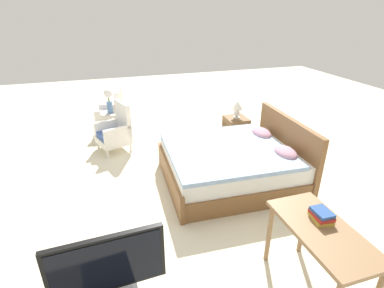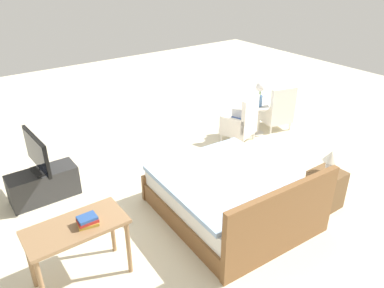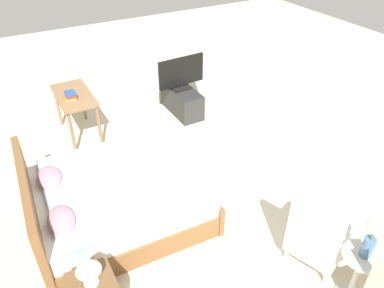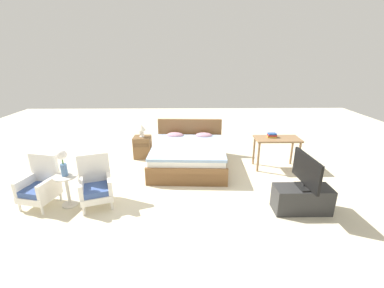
{
  "view_description": "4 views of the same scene",
  "coord_description": "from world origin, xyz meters",
  "px_view_note": "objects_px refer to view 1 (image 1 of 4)",
  "views": [
    {
      "loc": [
        3.77,
        -0.92,
        2.53
      ],
      "look_at": [
        0.04,
        0.24,
        0.71
      ],
      "focal_mm": 28.0,
      "sensor_mm": 36.0,
      "label": 1
    },
    {
      "loc": [
        2.97,
        3.97,
        3.25
      ],
      "look_at": [
        0.05,
        -0.05,
        0.71
      ],
      "focal_mm": 35.0,
      "sensor_mm": 36.0,
      "label": 2
    },
    {
      "loc": [
        -3.29,
        1.7,
        3.4
      ],
      "look_at": [
        -0.02,
        -0.11,
        0.82
      ],
      "focal_mm": 35.0,
      "sensor_mm": 36.0,
      "label": 3
    },
    {
      "loc": [
        0.06,
        -4.87,
        2.6
      ],
      "look_at": [
        0.15,
        0.26,
        0.8
      ],
      "focal_mm": 24.0,
      "sensor_mm": 36.0,
      "label": 4
    }
  ],
  "objects_px": {
    "table_lamp": "(237,107)",
    "book_stack": "(322,215)",
    "armchair_by_window_left": "(112,115)",
    "armchair_by_window_right": "(116,132)",
    "flower_vase": "(109,98)",
    "bed": "(233,163)",
    "vanity_desk": "(321,239)",
    "tv_flatscreen": "(108,267)",
    "side_table": "(112,123)",
    "nightstand": "(235,131)"
  },
  "relations": [
    {
      "from": "flower_vase",
      "to": "bed",
      "type": "bearing_deg",
      "value": 37.99
    },
    {
      "from": "armchair_by_window_left",
      "to": "side_table",
      "type": "relative_size",
      "value": 1.55
    },
    {
      "from": "flower_vase",
      "to": "book_stack",
      "type": "distance_m",
      "value": 4.44
    },
    {
      "from": "table_lamp",
      "to": "book_stack",
      "type": "height_order",
      "value": "table_lamp"
    },
    {
      "from": "table_lamp",
      "to": "book_stack",
      "type": "bearing_deg",
      "value": -11.64
    },
    {
      "from": "side_table",
      "to": "tv_flatscreen",
      "type": "relative_size",
      "value": 0.68
    },
    {
      "from": "tv_flatscreen",
      "to": "book_stack",
      "type": "height_order",
      "value": "tv_flatscreen"
    },
    {
      "from": "nightstand",
      "to": "flower_vase",
      "type": "bearing_deg",
      "value": -112.58
    },
    {
      "from": "bed",
      "to": "book_stack",
      "type": "height_order",
      "value": "bed"
    },
    {
      "from": "book_stack",
      "to": "bed",
      "type": "bearing_deg",
      "value": 178.53
    },
    {
      "from": "flower_vase",
      "to": "table_lamp",
      "type": "distance_m",
      "value": 2.48
    },
    {
      "from": "flower_vase",
      "to": "nightstand",
      "type": "bearing_deg",
      "value": 67.42
    },
    {
      "from": "bed",
      "to": "vanity_desk",
      "type": "xyz_separation_m",
      "value": [
        2.08,
        -0.11,
        0.34
      ]
    },
    {
      "from": "tv_flatscreen",
      "to": "flower_vase",
      "type": "bearing_deg",
      "value": 176.58
    },
    {
      "from": "nightstand",
      "to": "book_stack",
      "type": "xyz_separation_m",
      "value": [
        3.18,
        -0.65,
        0.51
      ]
    },
    {
      "from": "table_lamp",
      "to": "vanity_desk",
      "type": "bearing_deg",
      "value": -12.29
    },
    {
      "from": "armchair_by_window_right",
      "to": "flower_vase",
      "type": "height_order",
      "value": "flower_vase"
    },
    {
      "from": "armchair_by_window_left",
      "to": "book_stack",
      "type": "relative_size",
      "value": 3.97
    },
    {
      "from": "side_table",
      "to": "book_stack",
      "type": "bearing_deg",
      "value": 21.64
    },
    {
      "from": "armchair_by_window_left",
      "to": "armchair_by_window_right",
      "type": "bearing_deg",
      "value": -0.1
    },
    {
      "from": "book_stack",
      "to": "flower_vase",
      "type": "bearing_deg",
      "value": -158.36
    },
    {
      "from": "tv_flatscreen",
      "to": "nightstand",
      "type": "bearing_deg",
      "value": 141.29
    },
    {
      "from": "table_lamp",
      "to": "book_stack",
      "type": "distance_m",
      "value": 3.24
    },
    {
      "from": "table_lamp",
      "to": "book_stack",
      "type": "xyz_separation_m",
      "value": [
        3.18,
        -0.65,
        0.01
      ]
    },
    {
      "from": "bed",
      "to": "table_lamp",
      "type": "xyz_separation_m",
      "value": [
        -1.21,
        0.6,
        0.48
      ]
    },
    {
      "from": "flower_vase",
      "to": "nightstand",
      "type": "distance_m",
      "value": 2.55
    },
    {
      "from": "armchair_by_window_left",
      "to": "tv_flatscreen",
      "type": "relative_size",
      "value": 1.06
    },
    {
      "from": "vanity_desk",
      "to": "book_stack",
      "type": "xyz_separation_m",
      "value": [
        -0.11,
        0.06,
        0.16
      ]
    },
    {
      "from": "bed",
      "to": "armchair_by_window_left",
      "type": "height_order",
      "value": "bed"
    },
    {
      "from": "armchair_by_window_left",
      "to": "side_table",
      "type": "xyz_separation_m",
      "value": [
        0.5,
        -0.05,
        -0.0
      ]
    },
    {
      "from": "tv_flatscreen",
      "to": "vanity_desk",
      "type": "height_order",
      "value": "tv_flatscreen"
    },
    {
      "from": "armchair_by_window_right",
      "to": "side_table",
      "type": "distance_m",
      "value": 0.49
    },
    {
      "from": "nightstand",
      "to": "table_lamp",
      "type": "relative_size",
      "value": 1.72
    },
    {
      "from": "side_table",
      "to": "table_lamp",
      "type": "distance_m",
      "value": 2.52
    },
    {
      "from": "armchair_by_window_right",
      "to": "vanity_desk",
      "type": "bearing_deg",
      "value": 22.21
    },
    {
      "from": "table_lamp",
      "to": "tv_flatscreen",
      "type": "relative_size",
      "value": 0.38
    },
    {
      "from": "armchair_by_window_right",
      "to": "book_stack",
      "type": "bearing_deg",
      "value": 23.67
    },
    {
      "from": "armchair_by_window_left",
      "to": "vanity_desk",
      "type": "relative_size",
      "value": 0.88
    },
    {
      "from": "armchair_by_window_right",
      "to": "nightstand",
      "type": "xyz_separation_m",
      "value": [
        0.46,
        2.25,
        -0.09
      ]
    },
    {
      "from": "flower_vase",
      "to": "book_stack",
      "type": "xyz_separation_m",
      "value": [
        4.13,
        1.64,
        -0.09
      ]
    },
    {
      "from": "armchair_by_window_right",
      "to": "book_stack",
      "type": "relative_size",
      "value": 3.97
    },
    {
      "from": "bed",
      "to": "armchair_by_window_right",
      "type": "bearing_deg",
      "value": -135.44
    },
    {
      "from": "side_table",
      "to": "book_stack",
      "type": "xyz_separation_m",
      "value": [
        4.13,
        1.64,
        0.43
      ]
    },
    {
      "from": "bed",
      "to": "flower_vase",
      "type": "distance_m",
      "value": 2.81
    },
    {
      "from": "table_lamp",
      "to": "book_stack",
      "type": "relative_size",
      "value": 1.42
    },
    {
      "from": "armchair_by_window_left",
      "to": "book_stack",
      "type": "xyz_separation_m",
      "value": [
        4.63,
        1.59,
        0.42
      ]
    },
    {
      "from": "bed",
      "to": "side_table",
      "type": "xyz_separation_m",
      "value": [
        -2.16,
        -1.69,
        0.07
      ]
    },
    {
      "from": "armchair_by_window_right",
      "to": "flower_vase",
      "type": "bearing_deg",
      "value": -174.88
    },
    {
      "from": "armchair_by_window_left",
      "to": "flower_vase",
      "type": "bearing_deg",
      "value": -5.25
    },
    {
      "from": "armchair_by_window_left",
      "to": "table_lamp",
      "type": "bearing_deg",
      "value": 57.15
    }
  ]
}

